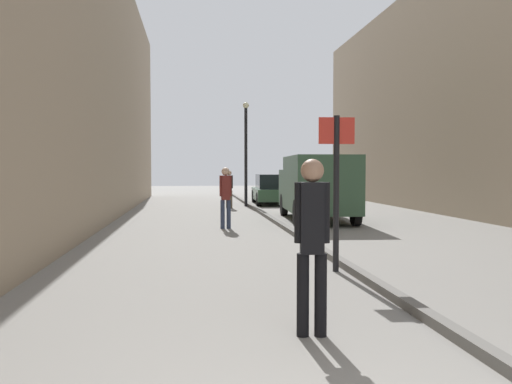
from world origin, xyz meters
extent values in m
plane|color=gray|center=(0.00, 12.00, 0.00)|extent=(80.00, 80.00, 0.00)
cube|color=gray|center=(-5.42, 12.00, 4.74)|extent=(3.63, 40.00, 9.48)
cube|color=#615F5B|center=(1.58, 12.00, 0.06)|extent=(0.16, 40.00, 0.12)
cylinder|color=brown|center=(0.49, 20.83, 0.39)|extent=(0.12, 0.12, 0.77)
cylinder|color=brown|center=(0.65, 20.80, 0.39)|extent=(0.12, 0.12, 0.77)
cube|color=black|center=(0.57, 20.82, 1.10)|extent=(0.25, 0.23, 0.66)
cylinder|color=black|center=(0.46, 20.84, 1.15)|extent=(0.09, 0.09, 0.56)
cylinder|color=black|center=(0.69, 20.79, 1.15)|extent=(0.09, 0.09, 0.56)
sphere|color=tan|center=(0.57, 20.82, 1.54)|extent=(0.21, 0.21, 0.21)
cylinder|color=#2D3851|center=(-0.18, 12.79, 0.41)|extent=(0.12, 0.12, 0.83)
cylinder|color=#2D3851|center=(0.00, 12.81, 0.41)|extent=(0.12, 0.12, 0.83)
cube|color=maroon|center=(-0.09, 12.80, 1.18)|extent=(0.25, 0.22, 0.70)
cylinder|color=maroon|center=(-0.21, 12.78, 1.23)|extent=(0.10, 0.10, 0.60)
cylinder|color=maroon|center=(0.04, 12.81, 1.23)|extent=(0.10, 0.10, 0.60)
sphere|color=tan|center=(-0.09, 12.80, 1.64)|extent=(0.23, 0.23, 0.23)
cylinder|color=black|center=(0.07, 2.78, 0.43)|extent=(0.13, 0.13, 0.85)
cylinder|color=black|center=(0.25, 2.75, 0.43)|extent=(0.13, 0.13, 0.85)
cube|color=black|center=(0.16, 2.76, 1.22)|extent=(0.26, 0.23, 0.73)
cylinder|color=black|center=(0.03, 2.78, 1.27)|extent=(0.10, 0.10, 0.62)
cylinder|color=black|center=(0.29, 2.75, 1.27)|extent=(0.10, 0.10, 0.62)
sphere|color=#9E755B|center=(0.16, 2.76, 1.70)|extent=(0.24, 0.24, 0.24)
cube|color=#335138|center=(3.04, 14.30, 1.24)|extent=(2.19, 3.94, 1.79)
cube|color=#335138|center=(3.20, 16.96, 1.01)|extent=(2.05, 1.61, 1.34)
cube|color=black|center=(3.23, 17.48, 1.31)|extent=(1.65, 0.14, 0.59)
cylinder|color=black|center=(2.31, 16.86, 0.40)|extent=(0.27, 0.81, 0.80)
cylinder|color=black|center=(4.07, 16.75, 0.40)|extent=(0.27, 0.81, 0.80)
cylinder|color=black|center=(2.09, 13.14, 0.40)|extent=(0.27, 0.81, 0.80)
cylinder|color=black|center=(3.85, 13.04, 0.40)|extent=(0.27, 0.81, 0.80)
cube|color=#335138|center=(2.89, 23.32, 0.49)|extent=(1.97, 4.27, 0.55)
cube|color=black|center=(2.89, 23.32, 1.11)|extent=(1.62, 2.58, 0.68)
cylinder|color=black|center=(2.13, 24.78, 0.32)|extent=(0.23, 0.65, 0.64)
cylinder|color=black|center=(3.76, 24.72, 0.32)|extent=(0.23, 0.65, 0.64)
cylinder|color=black|center=(2.01, 21.93, 0.32)|extent=(0.23, 0.65, 0.64)
cylinder|color=black|center=(3.65, 21.86, 0.32)|extent=(0.23, 0.65, 0.64)
cylinder|color=black|center=(1.34, 6.13, 1.30)|extent=(0.10, 0.10, 2.60)
cube|color=red|center=(1.34, 6.13, 2.35)|extent=(0.60, 0.06, 0.44)
cylinder|color=black|center=(1.42, 21.95, 2.25)|extent=(0.14, 0.14, 4.50)
sphere|color=beige|center=(1.42, 21.95, 4.62)|extent=(0.28, 0.28, 0.28)
camera|label=1|loc=(-1.05, -2.57, 1.72)|focal=37.67mm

